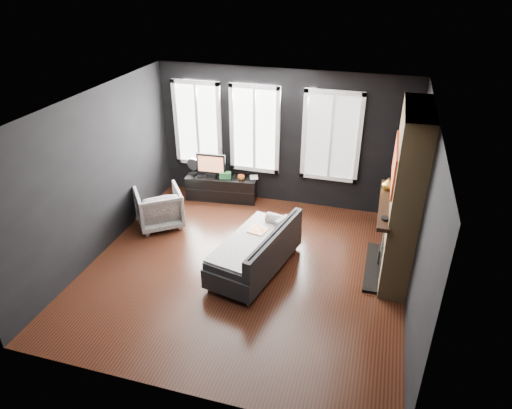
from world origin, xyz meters
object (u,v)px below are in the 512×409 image
(monitor, at_px, (211,164))
(mantel_vase, at_px, (388,184))
(armchair, at_px, (159,206))
(mug, at_px, (241,177))
(sofa, at_px, (255,248))
(media_console, at_px, (222,188))
(book, at_px, (250,173))

(monitor, relative_size, mantel_vase, 3.26)
(armchair, bearing_deg, mug, -168.99)
(monitor, xyz_separation_m, mantel_vase, (3.45, -1.16, 0.55))
(monitor, relative_size, mug, 4.68)
(sofa, height_order, media_console, sofa)
(sofa, relative_size, mantel_vase, 9.66)
(armchair, bearing_deg, book, -169.23)
(mug, bearing_deg, sofa, -67.00)
(mantel_vase, bearing_deg, armchair, -177.85)
(media_console, height_order, mantel_vase, mantel_vase)
(sofa, relative_size, book, 8.47)
(media_console, xyz_separation_m, mantel_vase, (3.25, -1.19, 1.07))
(armchair, distance_m, mug, 1.77)
(sofa, bearing_deg, mug, 125.49)
(sofa, xyz_separation_m, mug, (-0.91, 2.15, 0.17))
(sofa, xyz_separation_m, monitor, (-1.55, 2.15, 0.38))
(book, bearing_deg, monitor, -169.67)
(monitor, distance_m, book, 0.81)
(media_console, distance_m, mantel_vase, 3.62)
(mug, xyz_separation_m, book, (0.14, 0.14, 0.04))
(armchair, relative_size, book, 3.74)
(armchair, height_order, book, armchair)
(sofa, xyz_separation_m, book, (-0.77, 2.30, 0.21))
(armchair, xyz_separation_m, monitor, (0.55, 1.31, 0.37))
(armchair, xyz_separation_m, mug, (1.19, 1.31, 0.16))
(mantel_vase, bearing_deg, media_console, 159.89)
(media_console, height_order, book, book)
(monitor, distance_m, mug, 0.67)
(armchair, distance_m, monitor, 1.47)
(mug, bearing_deg, mantel_vase, -22.39)
(armchair, relative_size, mantel_vase, 4.26)
(media_console, relative_size, mantel_vase, 7.64)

